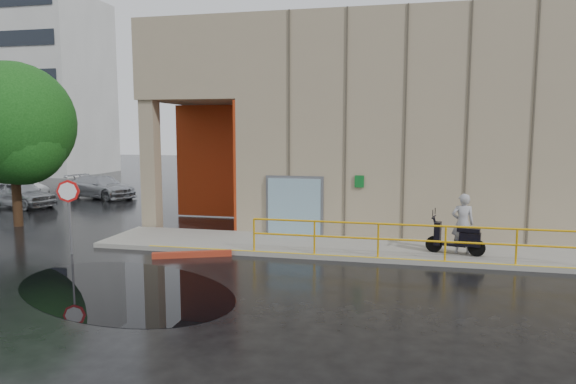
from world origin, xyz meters
name	(u,v)px	position (x,y,z in m)	size (l,w,h in m)	color
ground	(238,286)	(0.00, 0.00, 0.00)	(120.00, 120.00, 0.00)	black
sidewalk	(402,250)	(4.00, 4.50, 0.07)	(20.00, 3.00, 0.15)	gray
building	(431,122)	(5.10, 10.98, 4.21)	(20.00, 10.17, 8.00)	gray
guardrail	(411,241)	(4.25, 3.15, 0.68)	(9.56, 0.06, 1.03)	#E5A50C
distant_building	(31,88)	(-28.00, 27.98, 7.50)	(12.00, 8.08, 15.00)	#B7B8B3
person	(463,223)	(5.77, 4.20, 1.07)	(0.67, 0.44, 1.83)	#9E9EA2
scooter	(456,229)	(5.58, 4.01, 0.92)	(1.77, 0.92, 1.34)	black
stop_sign	(69,200)	(-6.15, 2.03, 1.73)	(0.68, 0.27, 2.35)	slate
red_curb	(192,254)	(-2.29, 2.50, 0.09)	(2.40, 0.18, 0.18)	#9D2F19
puddle	(123,289)	(-2.69, -0.82, 0.00)	(6.55, 4.03, 0.01)	black
car_a	(21,194)	(-14.73, 10.20, 0.67)	(1.58, 3.93, 1.34)	#A5A8AD
car_b	(18,189)	(-16.43, 12.03, 0.68)	(1.44, 4.14, 1.36)	silver
car_c	(101,187)	(-12.76, 14.16, 0.65)	(1.83, 4.49, 1.30)	#BABCC2
tree_near	(14,128)	(-11.04, 5.70, 3.95)	(4.84, 4.84, 6.56)	black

